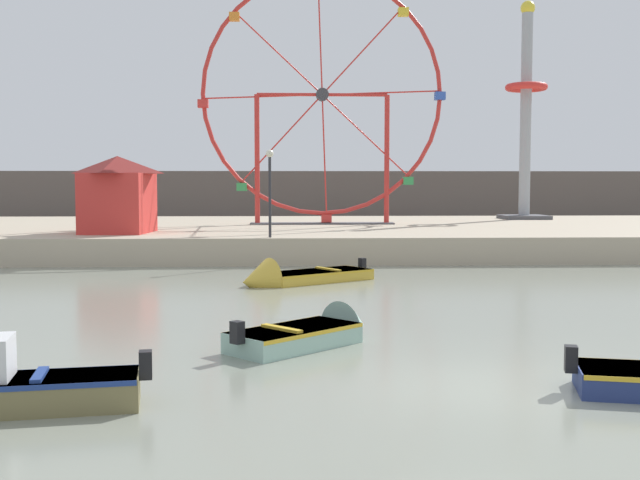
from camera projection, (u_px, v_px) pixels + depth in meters
name	position (u px, v px, depth m)	size (l,w,h in m)	color
ground_plane	(477.00, 386.00, 13.29)	(240.00, 240.00, 0.00)	gray
quay_promenade	(344.00, 235.00, 43.42)	(110.00, 21.87, 1.17)	#B7A88E
distant_town_skyline	(326.00, 198.00, 63.63)	(140.00, 3.00, 4.40)	#564C47
motorboat_mustard_yellow	(290.00, 278.00, 26.82)	(5.01, 4.06, 1.51)	gold
motorboat_seafoam	(317.00, 332.00, 16.86)	(3.52, 3.42, 1.23)	#93BCAD
ferris_wheel_red_frame	(322.00, 99.00, 43.08)	(13.65, 1.20, 13.82)	red
drop_tower_steel_tower	(526.00, 119.00, 49.42)	(2.80, 2.80, 13.68)	#999EA3
carnival_booth_red_striped	(118.00, 193.00, 35.86)	(3.37, 3.89, 3.52)	red
promenade_lamp_near	(270.00, 180.00, 32.74)	(0.32, 0.32, 3.68)	#2D2D33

